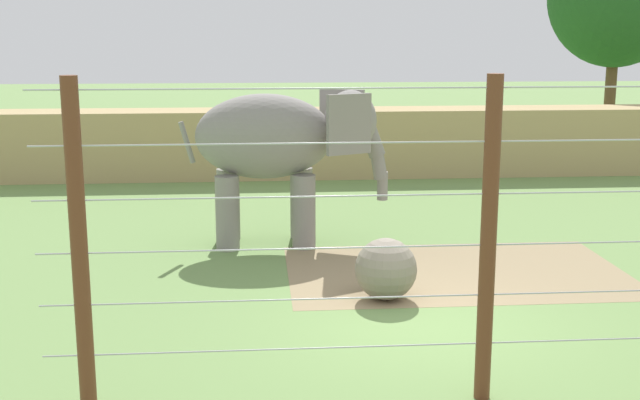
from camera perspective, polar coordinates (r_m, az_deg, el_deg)
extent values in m
plane|color=#6B8E4C|center=(12.91, 7.03, -8.56)|extent=(120.00, 120.00, 0.00)
cube|color=#937F5B|center=(15.65, 9.49, -4.96)|extent=(6.37, 3.98, 0.01)
cube|color=tan|center=(25.52, 1.12, 4.07)|extent=(36.00, 1.80, 2.08)
cylinder|color=gray|center=(17.76, -1.31, -0.21)|extent=(0.49, 0.49, 1.56)
cylinder|color=gray|center=(16.93, -1.14, -0.81)|extent=(0.49, 0.49, 1.56)
cylinder|color=gray|center=(17.74, -6.44, -0.30)|extent=(0.49, 0.49, 1.56)
cylinder|color=gray|center=(16.90, -6.52, -0.91)|extent=(0.49, 0.49, 1.56)
ellipsoid|color=gray|center=(17.05, -3.92, 4.49)|extent=(2.89, 1.56, 1.78)
ellipsoid|color=gray|center=(17.14, 2.16, 5.59)|extent=(1.10, 1.22, 1.28)
cube|color=gray|center=(17.78, 1.54, 5.82)|extent=(0.95, 0.52, 1.22)
cube|color=gray|center=(16.46, 2.05, 5.34)|extent=(0.95, 0.52, 1.22)
cylinder|color=gray|center=(17.25, 3.72, 4.08)|extent=(0.54, 0.36, 0.70)
cylinder|color=gray|center=(17.35, 4.14, 2.48)|extent=(0.39, 0.29, 0.65)
cylinder|color=gray|center=(17.44, 4.41, 1.00)|extent=(0.23, 0.23, 0.61)
cylinder|color=gray|center=(17.12, -9.33, 4.01)|extent=(0.34, 0.11, 0.89)
sphere|color=gray|center=(13.80, 4.65, -4.86)|extent=(1.06, 1.06, 1.06)
cylinder|color=brown|center=(9.73, -16.54, -3.43)|extent=(0.20, 0.20, 3.99)
cylinder|color=brown|center=(9.91, 11.73, -2.92)|extent=(0.20, 0.20, 3.99)
cylinder|color=#B7B7BC|center=(10.24, 10.13, -9.89)|extent=(10.11, 0.02, 0.02)
cylinder|color=#B7B7BC|center=(10.03, 10.26, -6.58)|extent=(10.11, 0.02, 0.02)
cylinder|color=#B7B7BC|center=(9.85, 10.39, -3.14)|extent=(10.11, 0.02, 0.02)
cylinder|color=#B7B7BC|center=(9.71, 10.53, 0.41)|extent=(10.11, 0.02, 0.02)
cylinder|color=#B7B7BC|center=(9.61, 10.67, 4.06)|extent=(10.11, 0.02, 0.02)
cylinder|color=#B7B7BC|center=(9.55, 10.81, 7.76)|extent=(10.11, 0.02, 0.02)
cylinder|color=brown|center=(34.84, 19.67, 6.69)|extent=(0.44, 0.44, 3.57)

